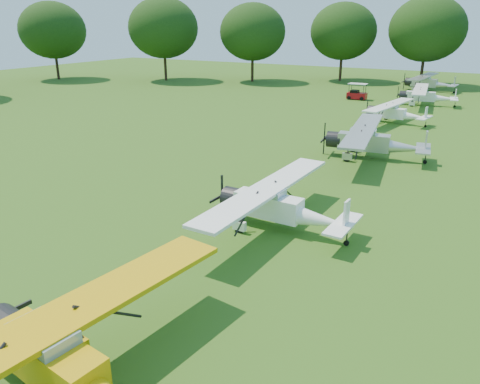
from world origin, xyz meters
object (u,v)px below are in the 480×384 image
object	(u,v)px
aircraft_6	(425,95)
aircraft_4	(372,140)
aircraft_5	(395,111)
aircraft_2	(62,362)
aircraft_7	(428,82)
golf_cart	(357,94)
aircraft_3	(278,204)

from	to	relation	value
aircraft_6	aircraft_4	bearing A→B (deg)	-96.09
aircraft_5	aircraft_2	bearing A→B (deg)	-80.32
aircraft_4	aircraft_7	bearing A→B (deg)	84.80
aircraft_4	golf_cart	distance (m)	27.35
aircraft_3	aircraft_5	size ratio (longest dim) A/B	1.11
aircraft_3	golf_cart	bearing A→B (deg)	103.04
aircraft_5	golf_cart	size ratio (longest dim) A/B	4.18
aircraft_7	aircraft_5	bearing A→B (deg)	-83.29
aircraft_7	golf_cart	size ratio (longest dim) A/B	4.90
aircraft_3	golf_cart	world-z (taller)	aircraft_3
aircraft_2	aircraft_4	world-z (taller)	aircraft_2
aircraft_6	golf_cart	world-z (taller)	aircraft_6
aircraft_7	aircraft_6	bearing A→B (deg)	-77.65
aircraft_2	aircraft_6	size ratio (longest dim) A/B	1.12
aircraft_2	aircraft_7	bearing A→B (deg)	98.51
aircraft_3	aircraft_6	world-z (taller)	aircraft_3
aircraft_2	golf_cart	world-z (taller)	aircraft_2
aircraft_4	aircraft_5	world-z (taller)	aircraft_4
aircraft_6	aircraft_7	world-z (taller)	aircraft_7
aircraft_4	aircraft_5	xyz separation A→B (m)	(-1.24, 13.47, -0.24)
aircraft_6	aircraft_7	distance (m)	12.73
aircraft_3	aircraft_5	world-z (taller)	aircraft_3
aircraft_5	golf_cart	distance (m)	14.48
aircraft_4	golf_cart	xyz separation A→B (m)	(-8.49, 25.99, -0.70)
aircraft_4	aircraft_6	world-z (taller)	aircraft_4
aircraft_2	aircraft_4	size ratio (longest dim) A/B	1.00
aircraft_2	golf_cart	distance (m)	53.32
aircraft_5	aircraft_3	bearing A→B (deg)	-79.85
aircraft_6	golf_cart	distance (m)	8.22
aircraft_2	aircraft_7	xyz separation A→B (m)	(-1.06, 64.86, -0.05)
aircraft_5	aircraft_4	bearing A→B (deg)	-75.65
aircraft_2	aircraft_4	bearing A→B (deg)	95.81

